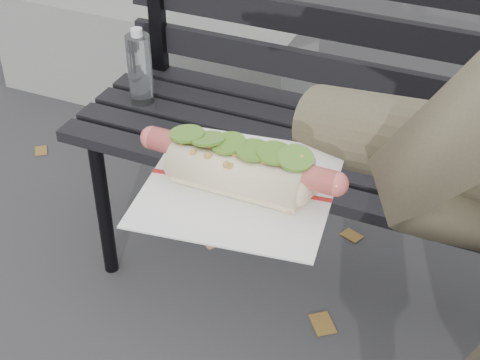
{
  "coord_description": "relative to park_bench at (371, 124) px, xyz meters",
  "views": [
    {
      "loc": [
        0.24,
        -0.63,
        1.48
      ],
      "look_at": [
        0.0,
        -0.08,
        1.04
      ],
      "focal_mm": 55.0,
      "sensor_mm": 36.0,
      "label": 1
    }
  ],
  "objects": [
    {
      "name": "park_bench",
      "position": [
        0.0,
        0.0,
        0.0
      ],
      "size": [
        1.5,
        0.44,
        0.88
      ],
      "color": "black",
      "rests_on": "ground"
    },
    {
      "name": "held_hotdog",
      "position": [
        0.28,
        -0.92,
        0.55
      ],
      "size": [
        0.64,
        0.3,
        0.2
      ],
      "color": "#4A4431"
    },
    {
      "name": "concrete_block",
      "position": [
        -1.03,
        0.71,
        -0.32
      ],
      "size": [
        1.2,
        0.4,
        0.4
      ],
      "primitive_type": "cube",
      "color": "slate",
      "rests_on": "ground"
    }
  ]
}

